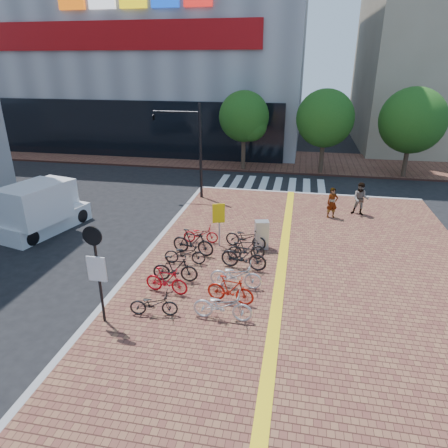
% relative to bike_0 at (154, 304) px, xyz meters
% --- Properties ---
extents(ground, '(120.00, 120.00, 0.00)m').
position_rel_bike_0_xyz_m(ground, '(2.01, 2.66, -0.58)').
color(ground, black).
rests_on(ground, ground).
extents(sidewalk, '(14.00, 34.00, 0.15)m').
position_rel_bike_0_xyz_m(sidewalk, '(5.01, -2.34, -0.50)').
color(sidewalk, brown).
rests_on(sidewalk, ground).
extents(tactile_strip, '(0.40, 34.00, 0.01)m').
position_rel_bike_0_xyz_m(tactile_strip, '(4.01, -2.34, -0.42)').
color(tactile_strip, yellow).
rests_on(tactile_strip, sidewalk).
extents(kerb_west, '(0.25, 34.00, 0.15)m').
position_rel_bike_0_xyz_m(kerb_west, '(-1.99, -2.34, -0.50)').
color(kerb_west, gray).
rests_on(kerb_west, ground).
extents(kerb_north, '(14.00, 0.25, 0.15)m').
position_rel_bike_0_xyz_m(kerb_north, '(5.01, 14.66, -0.50)').
color(kerb_north, gray).
rests_on(kerb_north, ground).
extents(far_sidewalk, '(70.00, 8.00, 0.15)m').
position_rel_bike_0_xyz_m(far_sidewalk, '(2.01, 23.66, -0.50)').
color(far_sidewalk, brown).
rests_on(far_sidewalk, ground).
extents(department_store, '(36.00, 24.27, 28.00)m').
position_rel_bike_0_xyz_m(department_store, '(-13.99, 34.60, 13.40)').
color(department_store, gray).
rests_on(department_store, ground).
extents(crosswalk, '(7.50, 4.00, 0.01)m').
position_rel_bike_0_xyz_m(crosswalk, '(2.51, 16.66, -0.57)').
color(crosswalk, silver).
rests_on(crosswalk, ground).
extents(street_trees, '(16.20, 4.60, 6.35)m').
position_rel_bike_0_xyz_m(street_trees, '(7.05, 20.11, 3.52)').
color(street_trees, '#38281E').
rests_on(street_trees, far_sidewalk).
extents(bike_0, '(1.68, 0.80, 0.85)m').
position_rel_bike_0_xyz_m(bike_0, '(0.00, 0.00, 0.00)').
color(bike_0, black).
rests_on(bike_0, sidewalk).
extents(bike_1, '(1.71, 0.67, 1.00)m').
position_rel_bike_0_xyz_m(bike_1, '(-0.03, 1.42, 0.08)').
color(bike_1, red).
rests_on(bike_1, sidewalk).
extents(bike_2, '(1.80, 0.64, 1.06)m').
position_rel_bike_0_xyz_m(bike_2, '(0.03, 2.29, 0.11)').
color(bike_2, black).
rests_on(bike_2, sidewalk).
extents(bike_3, '(1.79, 0.78, 0.91)m').
position_rel_bike_0_xyz_m(bike_3, '(-0.01, 3.76, 0.03)').
color(bike_3, black).
rests_on(bike_3, sidewalk).
extents(bike_4, '(2.00, 0.87, 1.16)m').
position_rel_bike_0_xyz_m(bike_4, '(0.09, 4.67, 0.16)').
color(bike_4, black).
rests_on(bike_4, sidewalk).
extents(bike_5, '(1.68, 0.72, 0.86)m').
position_rel_bike_0_xyz_m(bike_5, '(0.12, 5.94, 0.00)').
color(bike_5, '#AF0C16').
rests_on(bike_5, sidewalk).
extents(bike_6, '(1.98, 0.70, 1.04)m').
position_rel_bike_0_xyz_m(bike_6, '(2.30, 0.21, 0.09)').
color(bike_6, silver).
rests_on(bike_6, sidewalk).
extents(bike_7, '(1.76, 0.72, 1.03)m').
position_rel_bike_0_xyz_m(bike_7, '(2.37, 1.23, 0.09)').
color(bike_7, '#AF190C').
rests_on(bike_7, sidewalk).
extents(bike_8, '(1.96, 0.70, 1.03)m').
position_rel_bike_0_xyz_m(bike_8, '(2.39, 2.29, 0.09)').
color(bike_8, silver).
rests_on(bike_8, sidewalk).
extents(bike_9, '(1.98, 0.79, 1.16)m').
position_rel_bike_0_xyz_m(bike_9, '(2.46, 3.77, 0.15)').
color(bike_9, black).
rests_on(bike_9, sidewalk).
extents(bike_10, '(1.68, 0.77, 0.97)m').
position_rel_bike_0_xyz_m(bike_10, '(2.45, 4.64, 0.06)').
color(bike_10, black).
rests_on(bike_10, sidewalk).
extents(bike_11, '(2.00, 0.99, 1.01)m').
position_rel_bike_0_xyz_m(bike_11, '(2.27, 5.78, 0.08)').
color(bike_11, black).
rests_on(bike_11, sidewalk).
extents(pedestrian_a, '(0.71, 0.58, 1.67)m').
position_rel_bike_0_xyz_m(pedestrian_a, '(6.30, 10.46, 0.41)').
color(pedestrian_a, gray).
rests_on(pedestrian_a, sidewalk).
extents(pedestrian_b, '(1.00, 0.85, 1.82)m').
position_rel_bike_0_xyz_m(pedestrian_b, '(7.85, 11.22, 0.48)').
color(pedestrian_b, '#4E5363').
rests_on(pedestrian_b, sidewalk).
extents(utility_box, '(0.70, 0.58, 1.32)m').
position_rel_bike_0_xyz_m(utility_box, '(2.97, 5.86, 0.24)').
color(utility_box, '#B4B4B9').
rests_on(utility_box, sidewalk).
extents(yellow_sign, '(0.54, 0.24, 2.06)m').
position_rel_bike_0_xyz_m(yellow_sign, '(1.05, 5.72, 1.00)').
color(yellow_sign, '#B7B7BC').
rests_on(yellow_sign, sidewalk).
extents(notice_sign, '(0.63, 0.14, 3.39)m').
position_rel_bike_0_xyz_m(notice_sign, '(-1.49, -0.66, 1.71)').
color(notice_sign, black).
rests_on(notice_sign, sidewalk).
extents(traffic_light_pole, '(3.05, 1.18, 5.69)m').
position_rel_bike_0_xyz_m(traffic_light_pole, '(-2.81, 12.53, 3.50)').
color(traffic_light_pole, black).
rests_on(traffic_light_pole, sidewalk).
extents(box_truck, '(3.00, 4.89, 2.64)m').
position_rel_bike_0_xyz_m(box_truck, '(-8.17, 6.13, 0.67)').
color(box_truck, silver).
rests_on(box_truck, ground).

